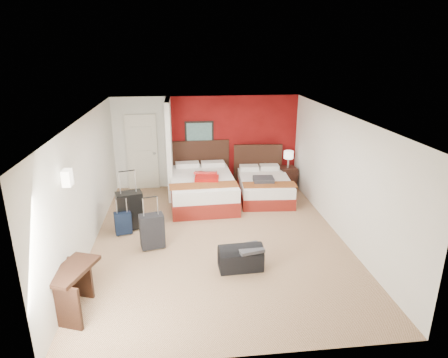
{
  "coord_description": "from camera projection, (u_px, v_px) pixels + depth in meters",
  "views": [
    {
      "loc": [
        -0.69,
        -7.13,
        3.73
      ],
      "look_at": [
        0.2,
        0.8,
        1.0
      ],
      "focal_mm": 31.09,
      "sensor_mm": 36.0,
      "label": 1
    }
  ],
  "objects": [
    {
      "name": "suitcase_black",
      "position": [
        130.0,
        211.0,
        8.26
      ],
      "size": [
        0.61,
        0.47,
        0.8
      ],
      "primitive_type": "cube",
      "rotation": [
        0.0,
        0.0,
        0.28
      ],
      "color": "black",
      "rests_on": "ground"
    },
    {
      "name": "entry_door",
      "position": [
        142.0,
        152.0,
        10.47
      ],
      "size": [
        0.82,
        0.06,
        2.05
      ],
      "primitive_type": "cube",
      "color": "silver",
      "rests_on": "ground"
    },
    {
      "name": "jacket_draped",
      "position": [
        250.0,
        248.0,
        6.72
      ],
      "size": [
        0.5,
        0.45,
        0.06
      ],
      "primitive_type": "cube",
      "rotation": [
        0.0,
        0.0,
        0.22
      ],
      "color": "#3D3D42",
      "rests_on": "duffel_bag"
    },
    {
      "name": "jacket_bundle",
      "position": [
        263.0,
        180.0,
        9.61
      ],
      "size": [
        0.52,
        0.43,
        0.12
      ],
      "primitive_type": "cube",
      "rotation": [
        0.0,
        0.0,
        -0.07
      ],
      "color": "#37373C",
      "rests_on": "bed_right"
    },
    {
      "name": "bed_right",
      "position": [
        264.0,
        188.0,
        10.01
      ],
      "size": [
        1.38,
        1.89,
        0.54
      ],
      "primitive_type": "cube",
      "rotation": [
        0.0,
        0.0,
        -0.06
      ],
      "color": "white",
      "rests_on": "ground"
    },
    {
      "name": "table_lamp",
      "position": [
        288.0,
        159.0,
        10.53
      ],
      "size": [
        0.33,
        0.33,
        0.46
      ],
      "primitive_type": "cylinder",
      "rotation": [
        0.0,
        0.0,
        -0.39
      ],
      "color": "silver",
      "rests_on": "nightstand"
    },
    {
      "name": "red_suitcase_open",
      "position": [
        206.0,
        176.0,
        9.52
      ],
      "size": [
        0.67,
        0.85,
        0.1
      ],
      "primitive_type": "cube",
      "rotation": [
        0.0,
        0.0,
        -0.14
      ],
      "color": "#B3120F",
      "rests_on": "bed_left"
    },
    {
      "name": "ground",
      "position": [
        218.0,
        238.0,
        7.98
      ],
      "size": [
        6.5,
        6.5,
        0.0
      ],
      "primitive_type": "plane",
      "color": "tan",
      "rests_on": "ground"
    },
    {
      "name": "duffel_bag",
      "position": [
        241.0,
        259.0,
        6.82
      ],
      "size": [
        0.78,
        0.44,
        0.39
      ],
      "primitive_type": "cube",
      "rotation": [
        0.0,
        0.0,
        0.05
      ],
      "color": "black",
      "rests_on": "ground"
    },
    {
      "name": "nightstand",
      "position": [
        287.0,
        178.0,
        10.7
      ],
      "size": [
        0.47,
        0.47,
        0.6
      ],
      "primitive_type": "cube",
      "rotation": [
        0.0,
        0.0,
        0.11
      ],
      "color": "black",
      "rests_on": "ground"
    },
    {
      "name": "suitcase_charcoal",
      "position": [
        152.0,
        232.0,
        7.48
      ],
      "size": [
        0.5,
        0.38,
        0.67
      ],
      "primitive_type": "cube",
      "rotation": [
        0.0,
        0.0,
        0.23
      ],
      "color": "black",
      "rests_on": "ground"
    },
    {
      "name": "red_accent_panel",
      "position": [
        234.0,
        141.0,
        10.69
      ],
      "size": [
        3.5,
        0.04,
        2.5
      ],
      "primitive_type": "cube",
      "color": "maroon",
      "rests_on": "ground"
    },
    {
      "name": "partition_wall",
      "position": [
        169.0,
        149.0,
        9.92
      ],
      "size": [
        0.12,
        1.2,
        2.5
      ],
      "primitive_type": "cube",
      "color": "silver",
      "rests_on": "ground"
    },
    {
      "name": "bed_left",
      "position": [
        202.0,
        189.0,
        9.73
      ],
      "size": [
        1.65,
        2.29,
        0.67
      ],
      "primitive_type": "cube",
      "rotation": [
        0.0,
        0.0,
        0.04
      ],
      "color": "white",
      "rests_on": "ground"
    },
    {
      "name": "desk",
      "position": [
        74.0,
        290.0,
        5.65
      ],
      "size": [
        0.71,
        0.97,
        0.73
      ],
      "primitive_type": "cube",
      "rotation": [
        0.0,
        0.0,
        -0.35
      ],
      "color": "black",
      "rests_on": "ground"
    },
    {
      "name": "suitcase_navy",
      "position": [
        123.0,
        224.0,
        8.06
      ],
      "size": [
        0.38,
        0.28,
        0.46
      ],
      "primitive_type": "cube",
      "rotation": [
        0.0,
        0.0,
        0.26
      ],
      "color": "black",
      "rests_on": "ground"
    },
    {
      "name": "room_walls",
      "position": [
        150.0,
        162.0,
        8.76
      ],
      "size": [
        5.02,
        6.52,
        2.5
      ],
      "color": "white",
      "rests_on": "ground"
    }
  ]
}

